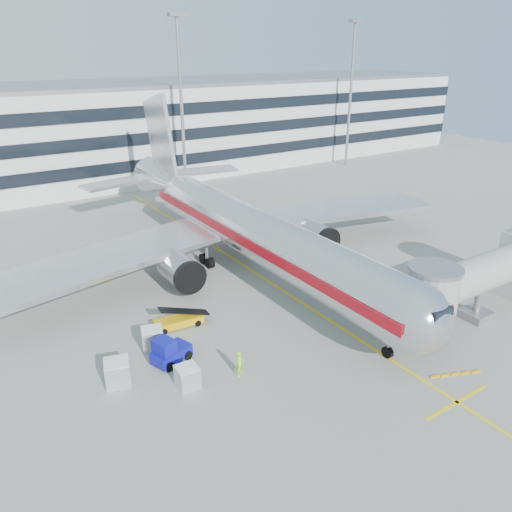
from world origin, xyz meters
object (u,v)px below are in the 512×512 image
cargo_container_left (152,338)px  cargo_container_front (187,377)px  baggage_tug (169,352)px  ramp_worker (240,363)px  main_jet (244,228)px  belt_loader (178,320)px  cargo_container_right (117,372)px

cargo_container_left → cargo_container_front: bearing=-88.5°
baggage_tug → ramp_worker: (3.45, -4.03, 0.03)m
baggage_tug → cargo_container_left: baggage_tug is taller
main_jet → belt_loader: bearing=-146.2°
cargo_container_left → cargo_container_right: size_ratio=0.95×
baggage_tug → ramp_worker: baggage_tug is taller
main_jet → ramp_worker: 18.89m
belt_loader → cargo_container_front: 7.96m
baggage_tug → cargo_container_right: baggage_tug is taller
cargo_container_right → belt_loader: bearing=34.6°
cargo_container_right → cargo_container_front: cargo_container_right is taller
main_jet → belt_loader: main_jet is taller
main_jet → cargo_container_left: main_jet is taller
belt_loader → ramp_worker: size_ratio=2.23×
cargo_container_left → ramp_worker: size_ratio=1.02×
belt_loader → cargo_container_front: belt_loader is taller
ramp_worker → baggage_tug: bearing=93.4°
main_jet → cargo_container_left: 16.94m
cargo_container_left → cargo_container_front: cargo_container_left is taller
baggage_tug → ramp_worker: bearing=-49.4°
baggage_tug → cargo_container_right: size_ratio=1.56×
belt_loader → cargo_container_front: bearing=-110.6°
cargo_container_right → cargo_container_front: size_ratio=1.33×
cargo_container_right → ramp_worker: size_ratio=1.07×
belt_loader → cargo_container_front: size_ratio=2.77×
cargo_container_front → baggage_tug: bearing=87.9°
cargo_container_front → belt_loader: bearing=69.4°
baggage_tug → cargo_container_front: size_ratio=2.07×
main_jet → ramp_worker: (-10.16, -15.58, -3.30)m
main_jet → cargo_container_front: 20.45m
baggage_tug → cargo_container_right: bearing=-175.6°
belt_loader → cargo_container_right: belt_loader is taller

